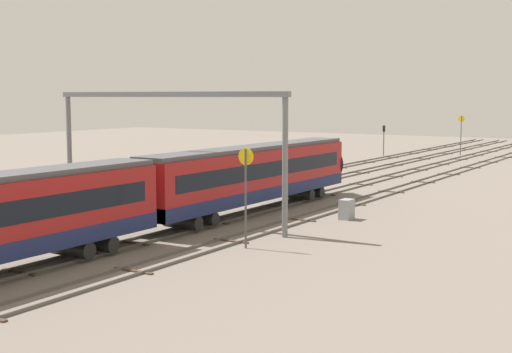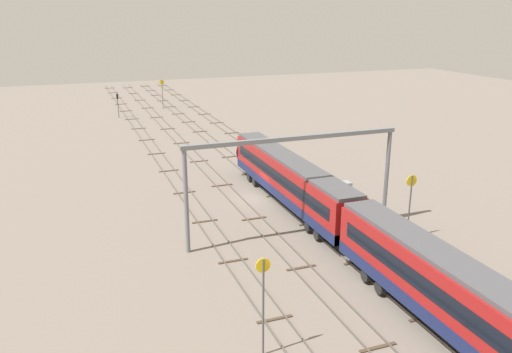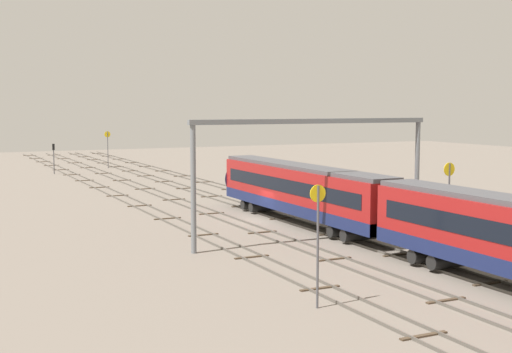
% 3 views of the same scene
% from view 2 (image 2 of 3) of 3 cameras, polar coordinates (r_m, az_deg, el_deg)
% --- Properties ---
extents(ground_plane, '(204.31, 204.31, 0.00)m').
position_cam_2_polar(ground_plane, '(54.18, 0.13, -2.41)').
color(ground_plane, slate).
extents(track_near_foreground, '(188.31, 2.40, 0.16)m').
position_cam_2_polar(track_near_foreground, '(56.74, 6.56, -1.51)').
color(track_near_foreground, '#59544C').
rests_on(track_near_foreground, ground).
extents(track_with_train, '(188.31, 2.40, 0.16)m').
position_cam_2_polar(track_with_train, '(54.94, 2.34, -2.06)').
color(track_with_train, '#59544C').
rests_on(track_with_train, ground).
extents(track_middle, '(188.31, 2.40, 0.16)m').
position_cam_2_polar(track_middle, '(53.46, -2.15, -2.62)').
color(track_middle, '#59544C').
rests_on(track_middle, ground).
extents(track_second_far, '(188.31, 2.40, 0.16)m').
position_cam_2_polar(track_second_far, '(52.32, -6.86, -3.20)').
color(track_second_far, '#59544C').
rests_on(track_second_far, ground).
extents(overhead_gantry, '(0.40, 19.07, 8.88)m').
position_cam_2_polar(overhead_gantry, '(43.20, 4.20, 1.63)').
color(overhead_gantry, slate).
rests_on(overhead_gantry, ground).
extents(speed_sign_near_foreground, '(0.14, 0.97, 5.71)m').
position_cam_2_polar(speed_sign_near_foreground, '(45.31, 16.62, -2.27)').
color(speed_sign_near_foreground, '#4C4C51').
rests_on(speed_sign_near_foreground, ground).
extents(speed_sign_mid_trackside, '(0.14, 0.84, 6.03)m').
position_cam_2_polar(speed_sign_mid_trackside, '(29.06, 0.80, -12.99)').
color(speed_sign_mid_trackside, '#4C4C51').
rests_on(speed_sign_mid_trackside, ground).
extents(speed_sign_far_trackside, '(0.14, 0.95, 5.81)m').
position_cam_2_polar(speed_sign_far_trackside, '(106.11, -10.28, 9.34)').
color(speed_sign_far_trackside, '#4C4C51').
rests_on(speed_sign_far_trackside, ground).
extents(signal_light_trackside_approach, '(0.31, 0.32, 4.37)m').
position_cam_2_polar(signal_light_trackside_approach, '(98.91, -14.97, 7.91)').
color(signal_light_trackside_approach, '#4C4C51').
rests_on(signal_light_trackside_approach, ground).
extents(relay_cabinet, '(1.14, 0.78, 1.41)m').
position_cam_2_polar(relay_cabinet, '(55.92, 9.91, -1.27)').
color(relay_cabinet, gray).
rests_on(relay_cabinet, ground).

